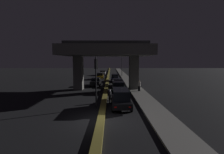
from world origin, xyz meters
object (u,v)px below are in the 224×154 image
traffic_light_left_of_median (96,73)px  pedestrian_on_sidewalk (139,86)px  car_dark_green_second (118,86)px  motorcycle_black_filtering_near (110,97)px  car_white_third_oncoming (103,73)px  car_taxi_yellow_second_oncoming (100,76)px  street_lamp (121,59)px  car_silver_third (118,82)px  car_black_lead_oncoming (96,82)px  car_dark_blue_fourth (115,78)px  car_black_lead (121,98)px

traffic_light_left_of_median → pedestrian_on_sidewalk: size_ratio=3.19×
pedestrian_on_sidewalk → car_dark_green_second: bearing=175.2°
motorcycle_black_filtering_near → pedestrian_on_sidewalk: 7.66m
motorcycle_black_filtering_near → car_white_third_oncoming: bearing=5.0°
car_dark_green_second → car_taxi_yellow_second_oncoming: (-3.92, 18.53, 0.03)m
street_lamp → car_silver_third: bearing=-94.7°
car_dark_green_second → pedestrian_on_sidewalk: size_ratio=2.65×
car_dark_green_second → car_taxi_yellow_second_oncoming: size_ratio=0.93×
car_black_lead_oncoming → pedestrian_on_sidewalk: size_ratio=2.92×
motorcycle_black_filtering_near → car_taxi_yellow_second_oncoming: bearing=7.1°
car_dark_green_second → car_silver_third: car_dark_green_second is taller
street_lamp → car_black_lead_oncoming: street_lamp is taller
motorcycle_black_filtering_near → car_dark_green_second: bearing=-9.9°
motorcycle_black_filtering_near → car_black_lead_oncoming: bearing=12.7°
car_black_lead_oncoming → pedestrian_on_sidewalk: (7.07, -6.84, 0.18)m
car_taxi_yellow_second_oncoming → motorcycle_black_filtering_near: car_taxi_yellow_second_oncoming is taller
car_dark_blue_fourth → car_silver_third: bearing=-175.7°
car_dark_green_second → motorcycle_black_filtering_near: size_ratio=2.36×
car_dark_green_second → car_white_third_oncoming: 30.96m
car_taxi_yellow_second_oncoming → motorcycle_black_filtering_near: (2.65, -25.08, -0.24)m
car_black_lead_oncoming → motorcycle_black_filtering_near: car_black_lead_oncoming is taller
car_black_lead → car_white_third_oncoming: (-3.69, 39.58, -0.17)m
car_dark_green_second → car_black_lead_oncoming: size_ratio=0.91×
car_dark_blue_fourth → car_black_lead: bearing=-178.3°
car_silver_third → car_taxi_yellow_second_oncoming: size_ratio=1.00×
street_lamp → car_dark_green_second: 27.29m
car_white_third_oncoming → pedestrian_on_sidewalk: pedestrian_on_sidewalk is taller
car_black_lead_oncoming → pedestrian_on_sidewalk: bearing=47.5°
street_lamp → car_silver_third: (-1.74, -21.10, -4.37)m
street_lamp → car_black_lead: street_lamp is taller
street_lamp → motorcycle_black_filtering_near: size_ratio=4.91×
car_dark_green_second → car_silver_third: bearing=0.1°
car_black_lead → car_white_third_oncoming: bearing=4.8°
car_silver_third → car_taxi_yellow_second_oncoming: (-4.06, 12.75, 0.11)m
motorcycle_black_filtering_near → car_black_lead: bearing=-153.0°
traffic_light_left_of_median → car_dark_green_second: 9.71m
car_silver_third → motorcycle_black_filtering_near: 12.41m
traffic_light_left_of_median → car_dark_blue_fourth: (2.39, 22.27, -2.57)m
car_silver_third → car_white_third_oncoming: 25.25m
street_lamp → car_black_lead_oncoming: 21.57m
car_black_lead_oncoming → car_white_third_oncoming: 24.14m
car_dark_blue_fourth → car_black_lead_oncoming: car_dark_blue_fourth is taller
car_silver_third → pedestrian_on_sidewalk: 6.74m
street_lamp → car_dark_green_second: (-1.88, -26.88, -4.29)m
car_black_lead_oncoming → motorcycle_black_filtering_near: (2.70, -13.13, -0.15)m
street_lamp → car_white_third_oncoming: size_ratio=1.82×
traffic_light_left_of_median → street_lamp: 36.18m
car_dark_blue_fourth → car_white_third_oncoming: size_ratio=0.97×
car_taxi_yellow_second_oncoming → car_dark_green_second: bearing=10.3°
car_dark_blue_fourth → car_white_third_oncoming: (-3.61, 17.43, -0.05)m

